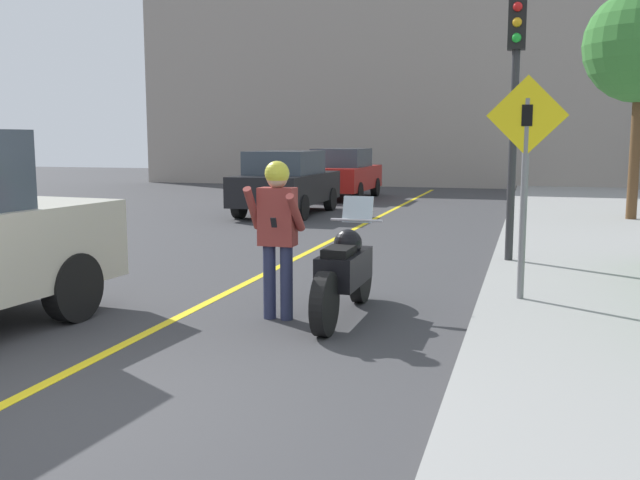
# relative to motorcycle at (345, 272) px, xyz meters

# --- Properties ---
(ground_plane) EXTENTS (80.00, 80.00, 0.00)m
(ground_plane) POSITION_rel_motorcycle_xyz_m (-1.19, -3.33, -0.52)
(ground_plane) COLOR #38383A
(road_center_line) EXTENTS (0.12, 36.00, 0.01)m
(road_center_line) POSITION_rel_motorcycle_xyz_m (-1.79, 2.67, -0.51)
(road_center_line) COLOR yellow
(road_center_line) RESTS_ON ground
(building_backdrop) EXTENTS (28.00, 1.20, 8.37)m
(building_backdrop) POSITION_rel_motorcycle_xyz_m (-1.19, 22.67, 3.67)
(building_backdrop) COLOR gray
(building_backdrop) RESTS_ON ground
(motorcycle) EXTENTS (0.62, 2.25, 1.32)m
(motorcycle) POSITION_rel_motorcycle_xyz_m (0.00, 0.00, 0.00)
(motorcycle) COLOR black
(motorcycle) RESTS_ON ground
(person_biker) EXTENTS (0.59, 0.48, 1.75)m
(person_biker) POSITION_rel_motorcycle_xyz_m (-0.69, -0.29, 0.56)
(person_biker) COLOR #282D4C
(person_biker) RESTS_ON ground
(crossing_sign) EXTENTS (0.91, 0.08, 2.57)m
(crossing_sign) POSITION_rel_motorcycle_xyz_m (1.88, 0.94, 1.17)
(crossing_sign) COLOR slate
(crossing_sign) RESTS_ON sidewalk_curb
(traffic_light) EXTENTS (0.26, 0.30, 3.92)m
(traffic_light) POSITION_rel_motorcycle_xyz_m (1.67, 3.67, 2.34)
(traffic_light) COLOR #2D2D30
(traffic_light) RESTS_ON sidewalk_curb
(parked_car_black) EXTENTS (1.88, 4.20, 1.68)m
(parked_car_black) POSITION_rel_motorcycle_xyz_m (-4.28, 10.31, 0.34)
(parked_car_black) COLOR black
(parked_car_black) RESTS_ON ground
(parked_car_red) EXTENTS (1.88, 4.20, 1.68)m
(parked_car_red) POSITION_rel_motorcycle_xyz_m (-4.13, 15.65, 0.34)
(parked_car_red) COLOR black
(parked_car_red) RESTS_ON ground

